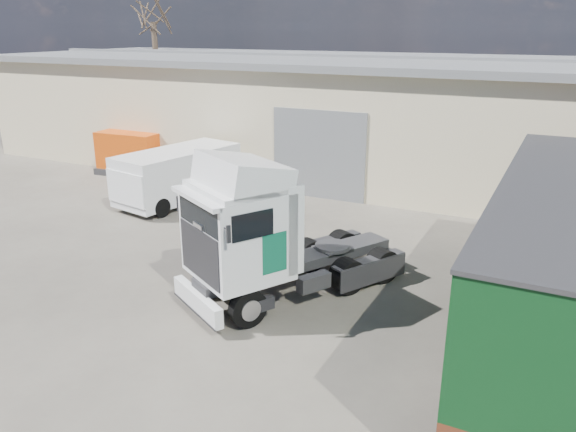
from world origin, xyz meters
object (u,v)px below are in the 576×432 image
at_px(tractor_unit, 264,240).
at_px(orange_skip, 133,155).
at_px(bare_tree, 152,7).
at_px(panel_van, 174,176).
at_px(box_trailer, 553,245).

distance_m(tractor_unit, orange_skip, 14.87).
height_order(bare_tree, panel_van, bare_tree).
distance_m(box_trailer, orange_skip, 20.01).
xyz_separation_m(box_trailer, orange_skip, (-18.42, 7.69, -1.36)).
xyz_separation_m(panel_van, orange_skip, (-4.71, 3.00, -0.21)).
distance_m(bare_tree, orange_skip, 13.98).
xyz_separation_m(bare_tree, orange_skip, (6.47, -10.20, -7.04)).
distance_m(bare_tree, panel_van, 18.60).
bearing_deg(bare_tree, box_trailer, -35.70).
height_order(box_trailer, orange_skip, box_trailer).
relative_size(tractor_unit, panel_van, 1.11).
bearing_deg(tractor_unit, orange_skip, 173.17).
bearing_deg(bare_tree, tractor_unit, -45.96).
bearing_deg(orange_skip, panel_van, -35.72).
bearing_deg(bare_tree, orange_skip, -57.61).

